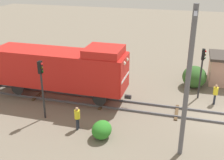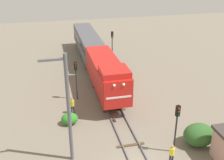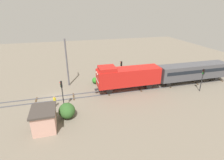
% 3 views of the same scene
% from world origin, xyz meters
% --- Properties ---
extents(ground_plane, '(106.06, 106.06, 0.00)m').
position_xyz_m(ground_plane, '(0.00, 0.00, 0.00)').
color(ground_plane, '#756B5B').
extents(railway_track, '(2.40, 70.71, 0.16)m').
position_xyz_m(railway_track, '(0.00, 0.00, 0.07)').
color(railway_track, '#595960').
rests_on(railway_track, ground).
extents(locomotive, '(2.90, 11.60, 4.60)m').
position_xyz_m(locomotive, '(0.00, 12.42, 2.77)').
color(locomotive, red).
rests_on(locomotive, railway_track).
extents(traffic_signal_near, '(0.32, 0.34, 4.33)m').
position_xyz_m(traffic_signal_near, '(3.20, 1.37, 3.00)').
color(traffic_signal_near, '#262628').
rests_on(traffic_signal_near, ground).
extents(traffic_signal_mid, '(0.32, 0.34, 4.44)m').
position_xyz_m(traffic_signal_mid, '(-3.40, 12.33, 3.07)').
color(traffic_signal_mid, '#262628').
rests_on(traffic_signal_mid, ground).
extents(worker_near_track, '(0.38, 0.38, 1.70)m').
position_xyz_m(worker_near_track, '(2.40, 0.11, 1.00)').
color(worker_near_track, '#262B38').
rests_on(worker_near_track, ground).
extents(worker_by_signal, '(0.38, 0.38, 1.70)m').
position_xyz_m(worker_by_signal, '(-4.20, 9.39, 1.00)').
color(worker_by_signal, '#262B38').
rests_on(worker_by_signal, ground).
extents(catenary_mast, '(1.94, 0.28, 8.85)m').
position_xyz_m(catenary_mast, '(-5.06, 2.42, 4.67)').
color(catenary_mast, '#595960').
rests_on(catenary_mast, ground).
extents(relay_hut, '(3.50, 2.90, 2.74)m').
position_xyz_m(relay_hut, '(7.50, -0.87, 1.39)').
color(relay_hut, '#D19E8C').
rests_on(relay_hut, ground).
extents(bush_near, '(1.58, 1.29, 1.15)m').
position_xyz_m(bush_near, '(-4.70, 7.49, 0.57)').
color(bush_near, '#2D7F26').
rests_on(bush_near, ground).
extents(bush_mid, '(2.67, 2.18, 1.94)m').
position_xyz_m(bush_mid, '(5.62, 1.79, 0.97)').
color(bush_mid, '#2F5B26').
rests_on(bush_mid, ground).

